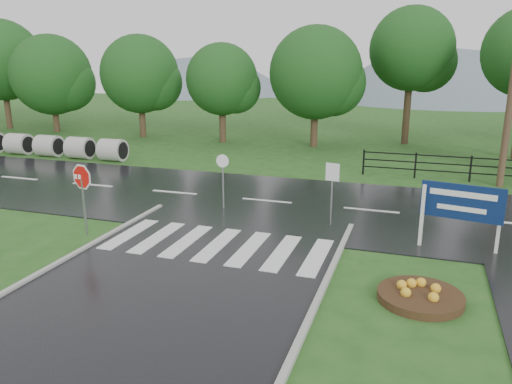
% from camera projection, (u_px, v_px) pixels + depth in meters
% --- Properties ---
extents(ground, '(120.00, 120.00, 0.00)m').
position_uv_depth(ground, '(124.00, 331.00, 10.28)').
color(ground, '#23501A').
rests_on(ground, ground).
extents(main_road, '(90.00, 8.00, 0.04)m').
position_uv_depth(main_road, '(267.00, 202.00, 19.44)').
color(main_road, black).
rests_on(main_road, ground).
extents(crosswalk, '(6.50, 2.80, 0.02)m').
position_uv_depth(crosswalk, '(217.00, 244.00, 14.84)').
color(crosswalk, silver).
rests_on(crosswalk, ground).
extents(fence_west, '(9.58, 0.08, 1.20)m').
position_uv_depth(fence_west, '(471.00, 166.00, 22.39)').
color(fence_west, black).
rests_on(fence_west, ground).
extents(hills, '(102.00, 48.00, 48.00)m').
position_uv_depth(hills, '(400.00, 206.00, 72.83)').
color(hills, slate).
rests_on(hills, ground).
extents(treeline, '(83.20, 5.20, 10.00)m').
position_uv_depth(treeline, '(346.00, 145.00, 31.96)').
color(treeline, '#144316').
rests_on(treeline, ground).
extents(culvert_pipes, '(9.70, 1.20, 1.20)m').
position_uv_depth(culvert_pipes, '(49.00, 146.00, 28.27)').
color(culvert_pipes, '#9E9B93').
rests_on(culvert_pipes, ground).
extents(stop_sign, '(1.06, 0.26, 2.43)m').
position_uv_depth(stop_sign, '(82.00, 183.00, 15.39)').
color(stop_sign, '#939399').
rests_on(stop_sign, ground).
extents(estate_billboard, '(2.23, 0.50, 1.98)m').
position_uv_depth(estate_billboard, '(461.00, 206.00, 14.21)').
color(estate_billboard, silver).
rests_on(estate_billboard, ground).
extents(flower_bed, '(1.96, 1.96, 0.39)m').
position_uv_depth(flower_bed, '(420.00, 295.00, 11.50)').
color(flower_bed, '#332111').
rests_on(flower_bed, ground).
extents(reg_sign_small, '(0.47, 0.14, 2.15)m').
position_uv_depth(reg_sign_small, '(332.00, 182.00, 16.21)').
color(reg_sign_small, '#939399').
rests_on(reg_sign_small, ground).
extents(reg_sign_round, '(0.48, 0.06, 2.07)m').
position_uv_depth(reg_sign_round, '(223.00, 174.00, 18.17)').
color(reg_sign_round, '#939399').
rests_on(reg_sign_round, ground).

